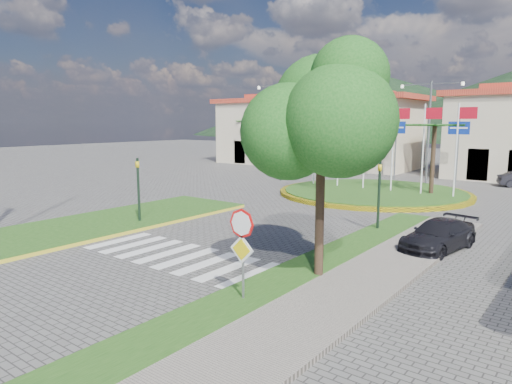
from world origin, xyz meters
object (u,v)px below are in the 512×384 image
Objects in this scene: white_van at (319,166)px; car_dark_a at (370,167)px; roundabout_island at (373,192)px; deciduous_tree at (322,112)px; car_side_right at (439,235)px; stop_sign at (242,240)px.

white_van is 1.39× the size of car_dark_a.
roundabout_island is 13.64m from white_van.
deciduous_tree is 1.71× the size of car_side_right.
white_van is 4.84m from car_dark_a.
deciduous_tree is at bearing -167.44° from white_van.
car_dark_a is at bearing -75.00° from white_van.
stop_sign is 0.39× the size of deciduous_tree.
white_van is at bearing 119.78° from deciduous_tree.
roundabout_island is 2.77× the size of white_van.
roundabout_island is 3.18× the size of car_side_right.
car_side_right reaches higher than car_dark_a.
roundabout_island is 18.55m from deciduous_tree.
car_side_right is (2.00, 5.69, -4.60)m from deciduous_tree.
white_van is at bearing 116.26° from stop_sign.
deciduous_tree is 7.58m from car_side_right.
deciduous_tree reaches higher than car_dark_a.
roundabout_island is 4.79× the size of stop_sign.
stop_sign is at bearing -171.79° from car_dark_a.
roundabout_island reaches higher than white_van.
car_dark_a is (-10.51, 32.19, -1.23)m from stop_sign.
roundabout_island reaches higher than car_side_right.
deciduous_tree is 2.06× the size of car_dark_a.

